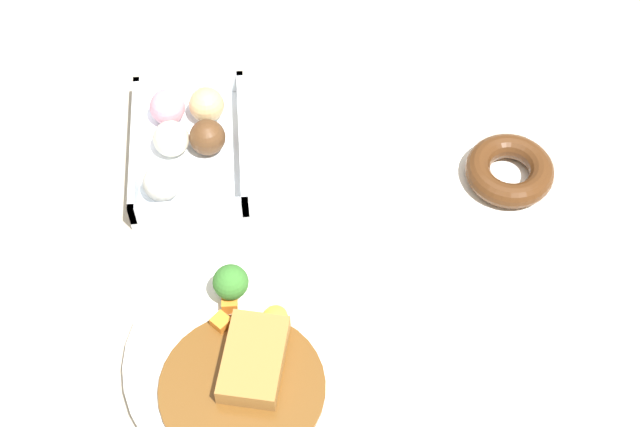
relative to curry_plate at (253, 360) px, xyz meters
The scene contains 4 objects.
ground_plane 0.19m from the curry_plate, 135.12° to the left, with size 1.60×1.60×0.00m, color #B2A893.
curry_plate is the anchor object (origin of this frame).
donut_box 0.31m from the curry_plate, 166.89° to the right, with size 0.21×0.14×0.06m.
chocolate_ring_donut 0.40m from the curry_plate, 125.57° to the left, with size 0.13×0.13×0.03m.
Camera 1 is at (0.60, -0.10, 0.93)m, focal length 53.60 mm.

